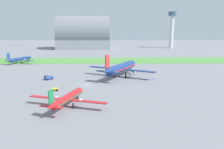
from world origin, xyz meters
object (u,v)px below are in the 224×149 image
object	(u,v)px
airplane_midfield_jet	(121,68)
control_tower	(172,27)
airplane_foreground_turboprop	(67,98)
pushback_tug_midfield	(48,77)
baggage_cart_near_gate	(55,89)
airplane_taxiing_turboprop	(20,59)

from	to	relation	value
airplane_midfield_jet	control_tower	xyz separation A→B (m)	(60.80, 140.84, 17.45)
airplane_foreground_turboprop	pushback_tug_midfield	xyz separation A→B (m)	(-13.56, 35.28, -1.68)
airplane_foreground_turboprop	pushback_tug_midfield	bearing A→B (deg)	39.77
baggage_cart_near_gate	airplane_foreground_turboprop	bearing A→B (deg)	-75.72
airplane_midfield_jet	airplane_taxiing_turboprop	world-z (taller)	airplane_midfield_jet
baggage_cart_near_gate	pushback_tug_midfield	size ratio (longest dim) A/B	0.67
control_tower	airplane_midfield_jet	bearing A→B (deg)	-113.35
airplane_foreground_turboprop	control_tower	distance (m)	197.94
airplane_taxiing_turboprop	baggage_cart_near_gate	xyz separation A→B (m)	(34.48, -64.07, -1.96)
airplane_midfield_jet	airplane_taxiing_turboprop	bearing A→B (deg)	83.67
airplane_taxiing_turboprop	airplane_midfield_jet	bearing A→B (deg)	-97.23
airplane_taxiing_turboprop	pushback_tug_midfield	bearing A→B (deg)	-120.89
airplane_midfield_jet	airplane_taxiing_turboprop	distance (m)	72.35
control_tower	airplane_taxiing_turboprop	bearing A→B (deg)	-140.40
baggage_cart_near_gate	pushback_tug_midfield	distance (m)	18.95
airplane_foreground_turboprop	airplane_midfield_jet	world-z (taller)	airplane_midfield_jet
pushback_tug_midfield	control_tower	xyz separation A→B (m)	(91.93, 145.49, 20.59)
control_tower	airplane_foreground_turboprop	bearing A→B (deg)	-113.44
baggage_cart_near_gate	pushback_tug_midfield	world-z (taller)	pushback_tug_midfield
baggage_cart_near_gate	pushback_tug_midfield	bearing A→B (deg)	101.94
airplane_taxiing_turboprop	control_tower	xyz separation A→B (m)	(119.97, 99.24, 18.98)
airplane_foreground_turboprop	airplane_taxiing_turboprop	size ratio (longest dim) A/B	1.08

